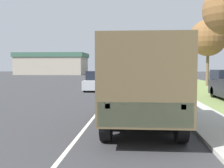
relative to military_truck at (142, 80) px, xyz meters
The scene contains 9 objects.
ground_plane 29.00m from the military_truck, 93.83° to the left, with size 180.00×180.00×0.00m, color #38383A.
lane_centre_stripe 29.00m from the military_truck, 93.83° to the left, with size 0.12×120.00×0.00m.
sidewalk_right 29.05m from the military_truck, 84.93° to the left, with size 1.80×120.00×0.12m.
grass_strip_right 29.77m from the military_truck, 76.45° to the left, with size 7.00×120.00×0.02m.
military_truck is the anchor object (origin of this frame).
car_nearest_ahead 15.24m from the military_truck, 103.79° to the left, with size 1.76×4.23×1.74m.
car_second_ahead 30.86m from the military_truck, 96.43° to the left, with size 1.85×4.07×1.53m.
tree_far_right 23.61m from the military_truck, 70.29° to the left, with size 4.03×4.03×7.31m.
building_distant 70.63m from the military_truck, 108.89° to the left, with size 18.79×11.54×5.92m.
Camera 1 is at (1.66, 1.25, 2.10)m, focal length 45.00 mm.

